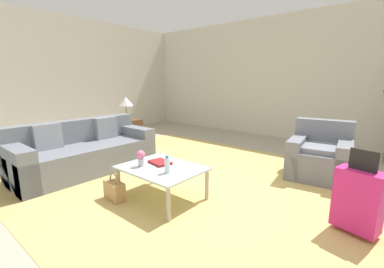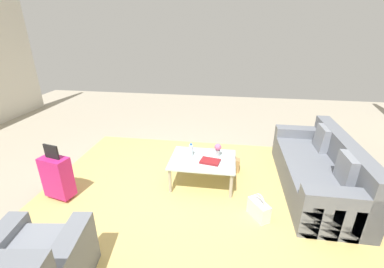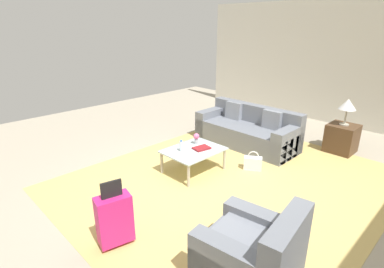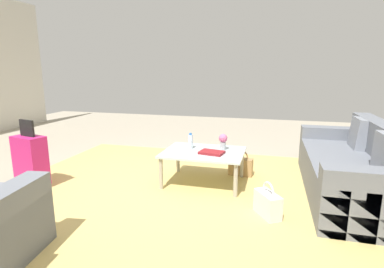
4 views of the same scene
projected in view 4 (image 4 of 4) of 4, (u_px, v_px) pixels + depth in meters
name	position (u px, v px, depth m)	size (l,w,h in m)	color
ground_plane	(160.00, 195.00, 3.49)	(12.00, 12.00, 0.00)	#A89E89
area_rug	(207.00, 208.00, 3.15)	(5.20, 4.40, 0.01)	tan
couch	(357.00, 170.00, 3.44)	(0.91, 2.20, 0.83)	slate
coffee_table	(204.00, 155.00, 3.78)	(1.00, 0.78, 0.42)	silver
water_bottle	(190.00, 141.00, 3.90)	(0.06, 0.06, 0.20)	silver
coffee_table_book	(212.00, 152.00, 3.66)	(0.29, 0.20, 0.03)	maroon
flower_vase	(223.00, 140.00, 3.83)	(0.11, 0.11, 0.21)	#B2B7BC
suitcase_magenta	(31.00, 160.00, 3.64)	(0.44, 0.30, 0.85)	#D12375
handbag_white	(268.00, 204.00, 2.96)	(0.29, 0.35, 0.36)	white
handbag_tan	(241.00, 166.00, 4.12)	(0.33, 0.17, 0.36)	tan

